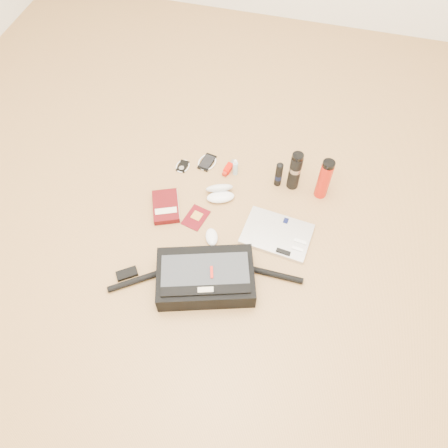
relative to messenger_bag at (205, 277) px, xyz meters
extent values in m
plane|color=#A27643|center=(0.04, 0.24, -0.06)|extent=(4.00, 4.00, 0.00)
cube|color=black|center=(0.00, 0.00, 0.00)|extent=(0.51, 0.40, 0.11)
cube|color=#2D3035|center=(0.00, -0.01, 0.06)|extent=(0.44, 0.31, 0.01)
cube|color=black|center=(0.03, -0.09, 0.06)|extent=(0.39, 0.16, 0.01)
cube|color=beige|center=(0.03, -0.09, 0.06)|extent=(0.07, 0.04, 0.02)
cube|color=red|center=(0.03, 0.00, 0.06)|extent=(0.03, 0.06, 0.02)
cylinder|color=black|center=(-0.31, -0.08, -0.04)|extent=(0.24, 0.18, 0.03)
cylinder|color=black|center=(0.31, 0.12, -0.04)|extent=(0.28, 0.03, 0.03)
cube|color=black|center=(-0.37, -0.05, -0.05)|extent=(0.11, 0.10, 0.02)
cube|color=silver|center=(0.27, 0.35, -0.05)|extent=(0.36, 0.27, 0.02)
cube|color=black|center=(0.30, 0.43, -0.03)|extent=(0.03, 0.03, 0.00)
cube|color=white|center=(0.39, 0.32, -0.03)|extent=(0.06, 0.02, 0.01)
cube|color=white|center=(0.39, 0.28, -0.03)|extent=(0.06, 0.02, 0.01)
cube|color=black|center=(0.32, 0.24, -0.03)|extent=(0.07, 0.03, 0.01)
cube|color=#47070A|center=(-0.32, 0.36, -0.04)|extent=(0.20, 0.24, 0.04)
cube|color=beige|center=(-0.26, 0.39, -0.04)|extent=(0.08, 0.18, 0.03)
cube|color=beige|center=(-0.30, 0.32, -0.02)|extent=(0.12, 0.08, 0.00)
cube|color=#51060C|center=(-0.15, 0.34, -0.05)|extent=(0.13, 0.16, 0.01)
cube|color=gold|center=(-0.15, 0.35, -0.05)|extent=(0.06, 0.06, 0.00)
ellipsoid|color=white|center=(-0.04, 0.24, -0.04)|extent=(0.09, 0.12, 0.03)
ellipsoid|color=white|center=(-0.06, 0.49, -0.04)|extent=(0.16, 0.12, 0.04)
ellipsoid|color=silver|center=(-0.08, 0.53, -0.02)|extent=(0.17, 0.13, 0.09)
ellipsoid|color=black|center=(-0.09, 0.48, -0.03)|extent=(0.05, 0.04, 0.01)
ellipsoid|color=black|center=(-0.03, 0.50, -0.03)|extent=(0.05, 0.04, 0.01)
cylinder|color=black|center=(-0.06, 0.49, -0.03)|extent=(0.02, 0.01, 0.00)
cube|color=black|center=(-0.32, 0.66, -0.05)|extent=(0.06, 0.09, 0.01)
cylinder|color=#B5B5B7|center=(-0.33, 0.64, -0.05)|extent=(0.03, 0.03, 0.00)
torus|color=white|center=(-0.32, 0.66, -0.05)|extent=(0.08, 0.08, 0.01)
cube|color=black|center=(-0.20, 0.72, -0.05)|extent=(0.09, 0.13, 0.01)
cube|color=black|center=(-0.20, 0.72, -0.05)|extent=(0.07, 0.11, 0.00)
torus|color=white|center=(-0.20, 0.72, -0.05)|extent=(0.11, 0.11, 0.01)
cube|color=#C50C00|center=(-0.07, 0.70, -0.04)|extent=(0.05, 0.07, 0.03)
cube|color=#A5190B|center=(-0.08, 0.66, -0.04)|extent=(0.03, 0.03, 0.02)
cylinder|color=#9C9C9E|center=(-0.06, 0.74, -0.04)|extent=(0.03, 0.04, 0.02)
cylinder|color=#9CC2D1|center=(-0.03, 0.68, -0.01)|extent=(0.03, 0.03, 0.09)
cylinder|color=white|center=(-0.03, 0.68, 0.04)|extent=(0.02, 0.02, 0.02)
cylinder|color=white|center=(-0.03, 0.68, 0.05)|extent=(0.01, 0.01, 0.01)
cylinder|color=black|center=(0.21, 0.67, 0.02)|extent=(0.05, 0.05, 0.15)
cylinder|color=black|center=(0.21, 0.67, 0.00)|extent=(0.05, 0.05, 0.03)
ellipsoid|color=black|center=(0.21, 0.67, 0.10)|extent=(0.05, 0.05, 0.02)
cylinder|color=black|center=(0.29, 0.68, 0.05)|extent=(0.07, 0.07, 0.22)
cylinder|color=gray|center=(0.29, 0.68, 0.08)|extent=(0.07, 0.07, 0.03)
cylinder|color=black|center=(0.29, 0.68, 0.18)|extent=(0.07, 0.07, 0.02)
cylinder|color=red|center=(0.45, 0.66, 0.06)|extent=(0.08, 0.08, 0.23)
cylinder|color=black|center=(0.45, 0.66, 0.19)|extent=(0.08, 0.08, 0.02)
camera|label=1|loc=(0.31, -0.84, 1.82)|focal=35.00mm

